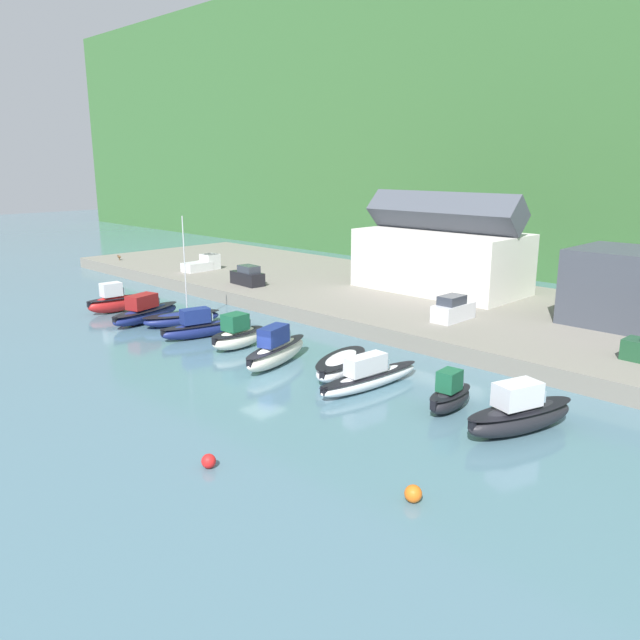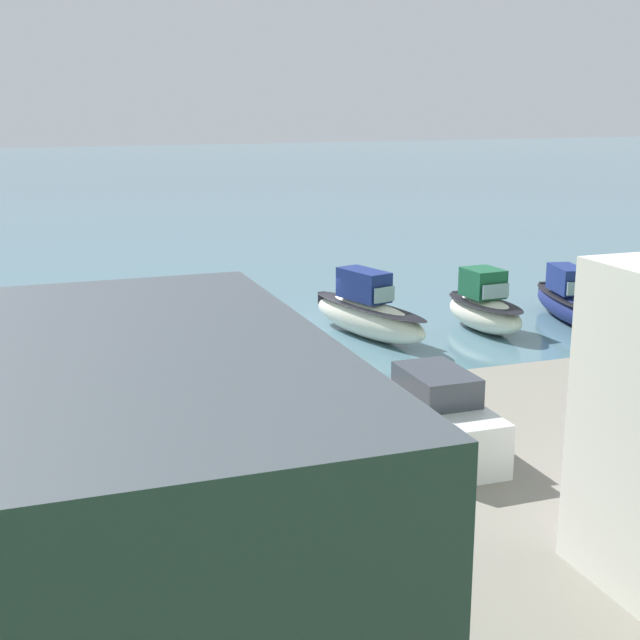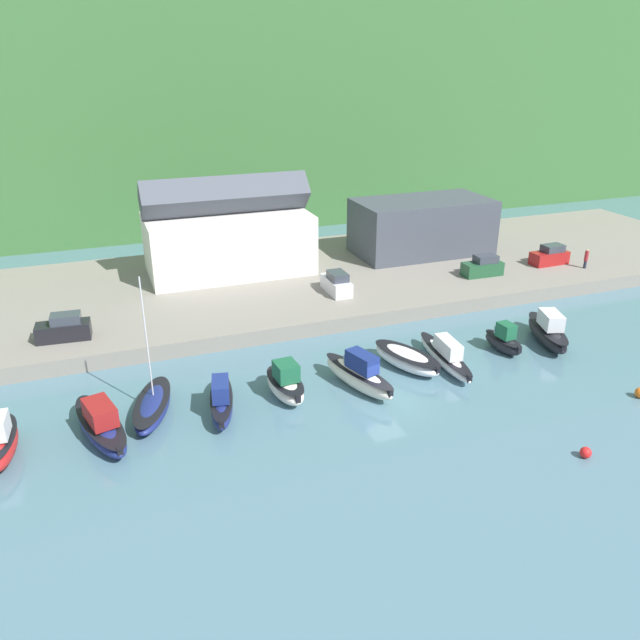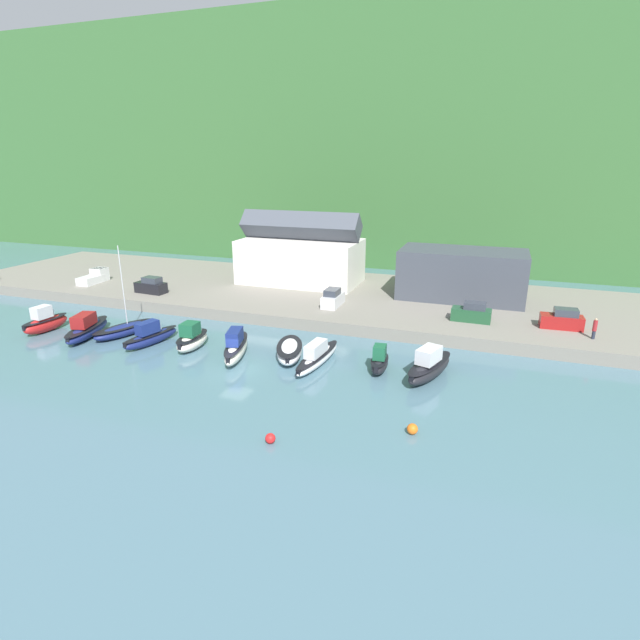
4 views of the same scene
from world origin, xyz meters
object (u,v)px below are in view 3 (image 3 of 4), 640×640
(parked_car_2, at_px, (550,256))
(person_on_quay, at_px, (586,258))
(parked_car_1, at_px, (483,267))
(moored_boat_5, at_px, (359,375))
(moored_boat_8, at_px, (503,341))
(moored_boat_9, at_px, (548,331))
(parked_car_3, at_px, (64,329))
(mooring_buoy_1, at_px, (586,453))
(moored_boat_6, at_px, (407,359))
(moored_boat_7, at_px, (445,355))
(moored_boat_3, at_px, (221,400))
(moored_boat_4, at_px, (285,384))
(moored_boat_1, at_px, (101,425))
(moored_boat_0, at_px, (1,441))
(moored_boat_2, at_px, (153,406))
(parked_car_0, at_px, (337,284))

(parked_car_2, height_order, person_on_quay, parked_car_2)
(parked_car_1, bearing_deg, person_on_quay, -97.67)
(moored_boat_5, distance_m, moored_boat_8, 13.84)
(moored_boat_8, distance_m, moored_boat_9, 4.45)
(parked_car_3, bearing_deg, mooring_buoy_1, -127.21)
(moored_boat_6, relative_size, moored_boat_7, 0.80)
(moored_boat_9, height_order, person_on_quay, person_on_quay)
(moored_boat_3, bearing_deg, parked_car_3, 138.85)
(moored_boat_4, bearing_deg, mooring_buoy_1, -45.88)
(moored_boat_1, distance_m, moored_boat_8, 31.86)
(parked_car_1, bearing_deg, parked_car_2, -84.33)
(moored_boat_1, height_order, person_on_quay, person_on_quay)
(moored_boat_1, height_order, moored_boat_3, moored_boat_1)
(moored_boat_7, xyz_separation_m, parked_car_2, (21.99, 14.91, 1.45))
(parked_car_2, bearing_deg, moored_boat_0, 104.73)
(moored_boat_2, relative_size, moored_boat_7, 1.13)
(parked_car_2, bearing_deg, moored_boat_3, 109.33)
(moored_boat_7, distance_m, moored_boat_8, 5.83)
(moored_boat_6, relative_size, mooring_buoy_1, 9.85)
(parked_car_0, bearing_deg, moored_boat_8, -57.25)
(moored_boat_0, bearing_deg, parked_car_0, 33.14)
(moored_boat_0, height_order, moored_boat_8, moored_boat_0)
(moored_boat_5, bearing_deg, person_on_quay, 5.95)
(moored_boat_7, xyz_separation_m, parked_car_1, (12.90, 14.25, 1.45))
(moored_boat_4, xyz_separation_m, moored_boat_9, (23.62, 0.87, 0.04))
(moored_boat_2, xyz_separation_m, moored_boat_4, (9.23, -0.85, 0.36))
(moored_boat_5, distance_m, parked_car_0, 16.55)
(moored_boat_7, relative_size, moored_boat_8, 2.06)
(moored_boat_1, distance_m, moored_boat_7, 26.03)
(moored_boat_7, xyz_separation_m, moored_boat_9, (10.25, 0.53, 0.25))
(moored_boat_3, height_order, parked_car_0, parked_car_0)
(moored_boat_3, distance_m, moored_boat_5, 10.16)
(moored_boat_3, distance_m, parked_car_2, 43.06)
(moored_boat_9, height_order, parked_car_3, parked_car_3)
(moored_boat_9, bearing_deg, moored_boat_1, -159.39)
(parked_car_2, bearing_deg, person_on_quay, -135.99)
(moored_boat_7, bearing_deg, person_on_quay, 31.43)
(moored_boat_9, bearing_deg, moored_boat_7, -159.15)
(moored_boat_6, height_order, moored_boat_8, moored_boat_8)
(moored_boat_0, height_order, moored_boat_1, moored_boat_0)
(moored_boat_8, bearing_deg, moored_boat_6, 174.57)
(moored_boat_3, bearing_deg, parked_car_0, 58.54)
(moored_boat_4, relative_size, moored_boat_7, 0.60)
(moored_boat_4, bearing_deg, moored_boat_0, 178.88)
(moored_boat_8, bearing_deg, parked_car_2, 36.98)
(moored_boat_7, height_order, person_on_quay, person_on_quay)
(moored_boat_4, xyz_separation_m, mooring_buoy_1, (14.98, -13.45, -0.69))
(moored_boat_2, height_order, moored_boat_8, moored_boat_2)
(parked_car_1, relative_size, mooring_buoy_1, 5.99)
(parked_car_1, relative_size, parked_car_3, 0.98)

